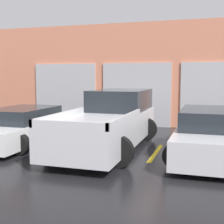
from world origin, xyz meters
name	(u,v)px	position (x,y,z in m)	size (l,w,h in m)	color
ground_plane	(123,138)	(0.00, 0.00, 0.00)	(28.00, 28.00, 0.00)	black
shophouse_building	(142,76)	(-0.01, 3.28, 2.26)	(16.09, 0.68, 4.60)	#D17A5B
pickup_truck	(111,121)	(0.00, -1.47, 0.82)	(2.47, 5.56, 1.76)	silver
sedan_white	(22,127)	(-2.99, -1.79, 0.56)	(2.24, 4.42, 1.18)	white
sedan_side	(210,135)	(2.99, -1.79, 0.63)	(2.20, 4.54, 1.33)	silver
parking_stripe_left	(63,146)	(-1.49, -1.82, 0.00)	(0.12, 2.20, 0.01)	gold
parking_stripe_centre	(156,153)	(1.49, -1.82, 0.00)	(0.12, 2.20, 0.01)	gold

